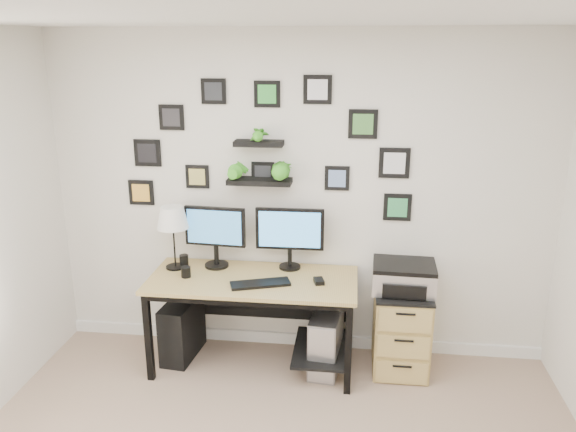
# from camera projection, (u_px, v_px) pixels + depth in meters

# --- Properties ---
(room) EXTENTS (4.00, 4.00, 4.00)m
(room) POSITION_uv_depth(u_px,v_px,m) (298.00, 339.00, 4.82)
(room) COLOR tan
(room) RESTS_ON ground
(desk) EXTENTS (1.60, 0.70, 0.75)m
(desk) POSITION_uv_depth(u_px,v_px,m) (258.00, 291.00, 4.38)
(desk) COLOR tan
(desk) RESTS_ON ground
(monitor_left) EXTENTS (0.49, 0.21, 0.50)m
(monitor_left) POSITION_uv_depth(u_px,v_px,m) (215.00, 232.00, 4.45)
(monitor_left) COLOR black
(monitor_left) RESTS_ON desk
(monitor_right) EXTENTS (0.54, 0.18, 0.50)m
(monitor_right) POSITION_uv_depth(u_px,v_px,m) (290.00, 233.00, 4.42)
(monitor_right) COLOR black
(monitor_right) RESTS_ON desk
(keyboard) EXTENTS (0.47, 0.28, 0.02)m
(keyboard) POSITION_uv_depth(u_px,v_px,m) (260.00, 284.00, 4.19)
(keyboard) COLOR black
(keyboard) RESTS_ON desk
(mouse) EXTENTS (0.09, 0.12, 0.03)m
(mouse) POSITION_uv_depth(u_px,v_px,m) (319.00, 281.00, 4.22)
(mouse) COLOR black
(mouse) RESTS_ON desk
(table_lamp) EXTENTS (0.25, 0.25, 0.51)m
(table_lamp) POSITION_uv_depth(u_px,v_px,m) (173.00, 219.00, 4.39)
(table_lamp) COLOR black
(table_lamp) RESTS_ON desk
(mug) EXTENTS (0.07, 0.07, 0.08)m
(mug) POSITION_uv_depth(u_px,v_px,m) (186.00, 272.00, 4.32)
(mug) COLOR black
(mug) RESTS_ON desk
(pen_cup) EXTENTS (0.07, 0.07, 0.09)m
(pen_cup) POSITION_uv_depth(u_px,v_px,m) (184.00, 260.00, 4.54)
(pen_cup) COLOR black
(pen_cup) RESTS_ON desk
(pc_tower_black) EXTENTS (0.27, 0.50, 0.48)m
(pc_tower_black) POSITION_uv_depth(u_px,v_px,m) (182.00, 329.00, 4.60)
(pc_tower_black) COLOR black
(pc_tower_black) RESTS_ON ground
(pc_tower_grey) EXTENTS (0.27, 0.51, 0.48)m
(pc_tower_grey) POSITION_uv_depth(u_px,v_px,m) (326.00, 341.00, 4.41)
(pc_tower_grey) COLOR gray
(pc_tower_grey) RESTS_ON ground
(file_cabinet) EXTENTS (0.43, 0.53, 0.67)m
(file_cabinet) POSITION_uv_depth(u_px,v_px,m) (401.00, 329.00, 4.39)
(file_cabinet) COLOR tan
(file_cabinet) RESTS_ON ground
(printer) EXTENTS (0.48, 0.40, 0.21)m
(printer) POSITION_uv_depth(u_px,v_px,m) (404.00, 277.00, 4.27)
(printer) COLOR silver
(printer) RESTS_ON file_cabinet
(wall_decor) EXTENTS (2.28, 0.18, 1.11)m
(wall_decor) POSITION_uv_depth(u_px,v_px,m) (264.00, 154.00, 4.32)
(wall_decor) COLOR black
(wall_decor) RESTS_ON ground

